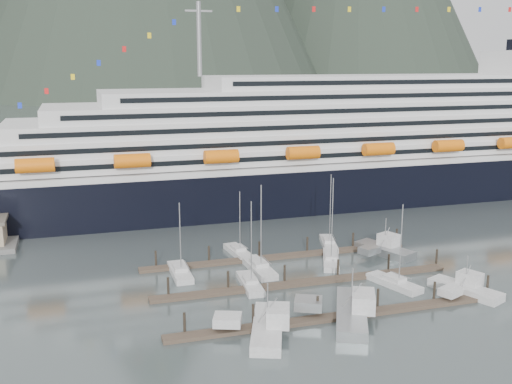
% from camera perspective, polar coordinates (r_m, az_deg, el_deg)
% --- Properties ---
extents(ground, '(1600.00, 1600.00, 0.00)m').
position_cam_1_polar(ground, '(93.10, 8.29, -8.98)').
color(ground, '#424C4D').
rests_on(ground, ground).
extents(cruise_ship, '(210.00, 30.40, 50.30)m').
position_cam_1_polar(cruise_ship, '(150.91, 9.85, 3.96)').
color(cruise_ship, black).
rests_on(cruise_ship, ground).
extents(dock_near, '(48.18, 2.28, 3.20)m').
position_cam_1_polar(dock_near, '(82.73, 8.15, -11.56)').
color(dock_near, '#48392E').
rests_on(dock_near, ground).
extents(dock_mid, '(48.18, 2.28, 3.20)m').
position_cam_1_polar(dock_mid, '(93.72, 4.74, -8.53)').
color(dock_mid, '#48392E').
rests_on(dock_mid, ground).
extents(dock_far, '(48.18, 2.28, 3.20)m').
position_cam_1_polar(dock_far, '(105.17, 2.10, -6.14)').
color(dock_far, '#48392E').
rests_on(dock_far, ground).
extents(sailboat_a, '(2.75, 9.48, 12.68)m').
position_cam_1_polar(sailboat_a, '(97.69, -7.23, -7.64)').
color(sailboat_a, '#B4B4B4').
rests_on(sailboat_a, ground).
extents(sailboat_b, '(3.14, 9.70, 14.01)m').
position_cam_1_polar(sailboat_b, '(92.33, -0.57, -8.75)').
color(sailboat_b, '#B4B4B4').
rests_on(sailboat_b, ground).
extents(sailboat_c, '(3.32, 10.73, 15.14)m').
position_cam_1_polar(sailboat_c, '(98.89, 0.27, -7.27)').
color(sailboat_c, '#B4B4B4').
rests_on(sailboat_c, ground).
extents(sailboat_d, '(6.50, 10.90, 15.34)m').
position_cam_1_polar(sailboat_d, '(103.61, 7.14, -6.45)').
color(sailboat_d, '#B4B4B4').
rests_on(sailboat_d, ground).
extents(sailboat_f, '(3.44, 8.97, 12.08)m').
position_cam_1_polar(sailboat_f, '(106.99, -1.70, -5.75)').
color(sailboat_f, '#B4B4B4').
rests_on(sailboat_f, ground).
extents(sailboat_g, '(5.00, 9.92, 14.14)m').
position_cam_1_polar(sailboat_g, '(112.55, 6.93, -4.91)').
color(sailboat_g, '#B4B4B4').
rests_on(sailboat_g, ground).
extents(sailboat_h, '(5.47, 9.74, 13.52)m').
position_cam_1_polar(sailboat_h, '(94.86, 13.01, -8.48)').
color(sailboat_h, '#B4B4B4').
rests_on(sailboat_h, ground).
extents(trawler_a, '(10.93, 13.77, 7.33)m').
position_cam_1_polar(trawler_a, '(77.47, 0.98, -12.65)').
color(trawler_a, '#B4B4B4').
rests_on(trawler_a, ground).
extents(trawler_c, '(12.55, 15.37, 7.76)m').
position_cam_1_polar(trawler_c, '(82.57, 8.94, -11.14)').
color(trawler_c, '#989B9E').
rests_on(trawler_c, ground).
extents(trawler_d, '(9.33, 11.22, 6.42)m').
position_cam_1_polar(trawler_d, '(94.58, 19.27, -8.67)').
color(trawler_d, '#B4B4B4').
rests_on(trawler_d, ground).
extents(trawler_e, '(9.82, 11.68, 7.25)m').
position_cam_1_polar(trawler_e, '(109.40, 12.11, -5.34)').
color(trawler_e, '#989B9E').
rests_on(trawler_e, ground).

